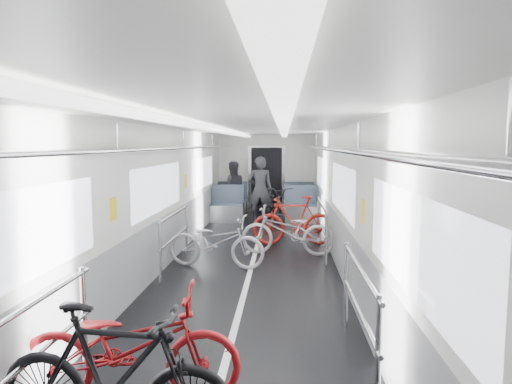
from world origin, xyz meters
TOP-DOWN VIEW (x-y plane):
  - car_shell at (0.00, 1.78)m, footprint 3.02×14.01m
  - bike_left_near at (-0.69, -3.76)m, footprint 1.86×0.79m
  - bike_left_mid at (-0.58, -4.36)m, footprint 1.78×0.67m
  - bike_left_far at (-0.61, 0.37)m, footprint 1.79×0.87m
  - bike_right_mid at (0.63, 1.33)m, footprint 1.83×0.81m
  - bike_right_far at (0.77, 2.18)m, footprint 1.76×0.60m
  - bike_aisle at (0.30, 4.80)m, footprint 1.22×2.03m
  - person_standing at (-0.08, 4.80)m, footprint 0.68×0.47m
  - person_seated at (-0.97, 6.06)m, footprint 0.91×0.78m

SIDE VIEW (x-z plane):
  - bike_left_far at x=-0.61m, z-range 0.00..0.90m
  - bike_right_mid at x=0.63m, z-range 0.00..0.93m
  - bike_left_near at x=-0.69m, z-range 0.00..0.95m
  - bike_aisle at x=0.30m, z-range 0.00..1.01m
  - bike_right_far at x=0.77m, z-range 0.00..1.04m
  - bike_left_mid at x=-0.58m, z-range 0.00..1.05m
  - person_seated at x=-0.97m, z-range 0.00..1.61m
  - person_standing at x=-0.08m, z-range 0.00..1.79m
  - car_shell at x=0.00m, z-range -0.08..2.33m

